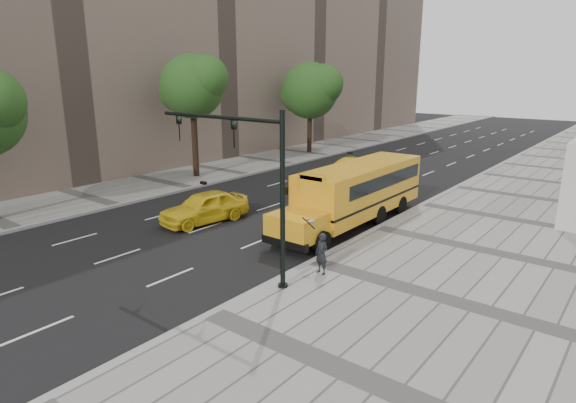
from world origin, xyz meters
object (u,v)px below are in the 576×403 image
Objects in this scene: taxi_far at (350,168)px; tree_b at (193,86)px; traffic_signal at (252,174)px; taxi_near at (205,207)px; school_bus at (358,189)px; tree_c at (311,90)px; pedestrian at (322,254)px.

tree_b is at bearing -123.62° from taxi_far.
traffic_signal is at bearing -35.29° from tree_b.
tree_b reaches higher than taxi_near.
taxi_far is 0.69× the size of traffic_signal.
school_bus is 1.81× the size of traffic_signal.
traffic_signal is at bearing -19.89° from taxi_near.
tree_c is 0.74× the size of school_bus.
taxi_near is (-6.24, -4.92, -0.95)m from school_bus.
pedestrian is at bearing -3.83° from taxi_near.
taxi_near is at bearing -141.72° from school_bus.
tree_b is 12.68m from taxi_near.
taxi_far is at bearing 110.28° from traffic_signal.
tree_c is (0.01, 14.43, -0.68)m from tree_b.
tree_c is at bearing 89.94° from tree_b.
taxi_far is at bearing -40.02° from tree_c.
tree_b is 0.77× the size of school_bus.
taxi_far is at bearing 123.04° from school_bus.
pedestrian is at bearing -70.16° from school_bus.
tree_b is at bearing 163.20° from pedestrian.
traffic_signal reaches higher than taxi_far.
tree_b is 5.61× the size of pedestrian.
tree_b reaches higher than pedestrian.
tree_c is at bearing 121.47° from traffic_signal.
tree_c is 1.34× the size of traffic_signal.
pedestrian is (17.42, -23.65, -5.05)m from tree_c.
tree_c is 29.80m from pedestrian.
traffic_signal is (15.61, -11.05, -2.58)m from tree_b.
school_bus is at bearing -48.19° from tree_c.
tree_c reaches higher than school_bus.
school_bus is 2.42× the size of taxi_near.
tree_b is 1.04× the size of tree_c.
tree_c is at bearing 121.33° from taxi_near.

